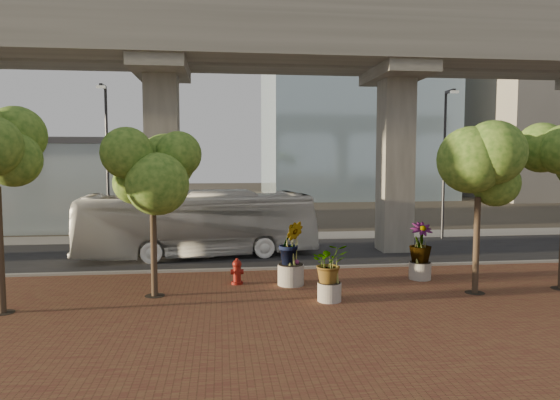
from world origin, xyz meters
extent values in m
plane|color=#383329|center=(0.00, 0.00, 0.00)|extent=(160.00, 160.00, 0.00)
cube|color=brown|center=(0.00, -8.00, 0.03)|extent=(70.00, 13.00, 0.06)
cube|color=black|center=(0.00, 2.00, 0.02)|extent=(90.00, 8.00, 0.04)
cube|color=gray|center=(0.00, -2.00, 0.08)|extent=(70.00, 0.25, 0.16)
cube|color=gray|center=(0.00, 7.50, 0.03)|extent=(90.00, 3.00, 0.06)
cube|color=gray|center=(0.00, 0.40, 10.50)|extent=(72.00, 2.40, 1.80)
cube|color=gray|center=(0.00, 3.60, 10.50)|extent=(72.00, 2.40, 1.80)
cube|color=gray|center=(0.00, -0.70, 11.90)|extent=(72.00, 0.12, 1.00)
cube|color=gray|center=(0.00, 4.70, 11.90)|extent=(72.00, 0.12, 1.00)
cube|color=gray|center=(38.00, 36.00, 12.00)|extent=(18.00, 16.00, 24.00)
imported|color=silver|center=(-4.28, 1.50, 1.64)|extent=(12.01, 4.21, 3.28)
cylinder|color=#67100B|center=(-2.55, -4.35, 0.11)|extent=(0.45, 0.45, 0.10)
cylinder|color=#67100B|center=(-2.55, -4.35, 0.47)|extent=(0.30, 0.30, 0.73)
sphere|color=#67100B|center=(-2.55, -4.35, 0.84)|extent=(0.35, 0.35, 0.35)
cylinder|color=#67100B|center=(-2.55, -4.35, 1.00)|extent=(0.10, 0.10, 0.13)
cylinder|color=#67100B|center=(-2.55, -4.35, 0.54)|extent=(0.50, 0.20, 0.20)
cylinder|color=#9A978B|center=(0.50, -7.05, 0.38)|extent=(0.81, 0.81, 0.63)
imported|color=#244F14|center=(0.50, -7.05, 1.37)|extent=(1.81, 1.81, 1.36)
cylinder|color=#ACA49B|center=(4.80, -4.43, 0.40)|extent=(0.88, 0.88, 0.68)
imported|color=#244F14|center=(4.80, -4.43, 1.55)|extent=(2.15, 2.15, 1.61)
cylinder|color=#ACA59B|center=(-0.50, -4.72, 0.45)|extent=(1.01, 1.01, 0.79)
imported|color=#244F14|center=(-0.50, -4.72, 1.69)|extent=(2.25, 2.25, 1.69)
cylinder|color=#483529|center=(-10.00, -7.13, 2.05)|extent=(0.22, 0.22, 3.98)
cylinder|color=black|center=(-10.00, -7.13, 0.07)|extent=(0.70, 0.70, 0.01)
cylinder|color=#483529|center=(-5.50, -5.70, 1.76)|extent=(0.22, 0.22, 3.40)
cylinder|color=black|center=(-5.50, -5.70, 0.07)|extent=(0.70, 0.70, 0.01)
cylinder|color=#483529|center=(5.95, -6.67, 1.80)|extent=(0.22, 0.22, 3.48)
cylinder|color=black|center=(5.95, -6.67, 0.07)|extent=(0.70, 0.70, 0.01)
cylinder|color=#303035|center=(-9.44, 5.56, 4.44)|extent=(0.15, 0.15, 8.80)
cube|color=#303035|center=(-9.44, 5.01, 8.84)|extent=(0.16, 1.10, 0.16)
cube|color=silver|center=(-9.44, 4.46, 8.73)|extent=(0.44, 0.22, 0.13)
cylinder|color=#2F3034|center=(10.33, 5.50, 4.46)|extent=(0.15, 0.15, 8.83)
cube|color=#2F3034|center=(10.33, 4.95, 8.87)|extent=(0.17, 1.10, 0.17)
cube|color=silver|center=(10.33, 4.40, 8.76)|extent=(0.44, 0.22, 0.13)
camera|label=1|loc=(-3.15, -23.40, 4.87)|focal=32.00mm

